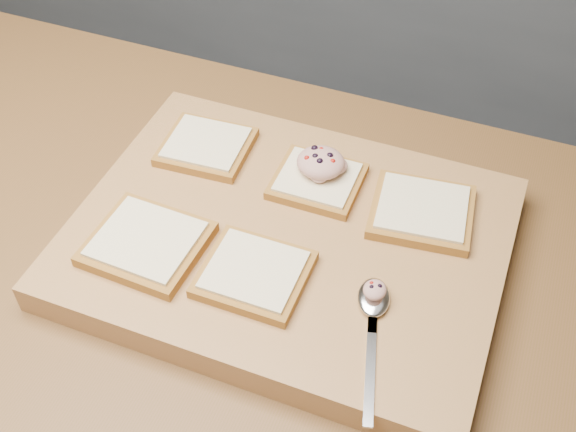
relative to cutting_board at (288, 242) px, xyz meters
name	(u,v)px	position (x,y,z in m)	size (l,w,h in m)	color
back_counter	(435,9)	(-0.07, 1.37, -0.45)	(3.60, 0.62, 0.94)	slate
cutting_board	(288,242)	(0.00, 0.00, 0.00)	(0.52, 0.40, 0.04)	#B77D4E
bread_far_left	(206,146)	(-0.16, 0.10, 0.03)	(0.12, 0.11, 0.02)	#A46B2A
bread_far_center	(317,181)	(0.01, 0.09, 0.03)	(0.11, 0.10, 0.02)	#A46B2A
bread_far_right	(422,211)	(0.15, 0.08, 0.03)	(0.14, 0.13, 0.02)	#A46B2A
bread_near_left	(147,243)	(-0.15, -0.09, 0.03)	(0.14, 0.13, 0.02)	#A46B2A
bread_near_center	(254,273)	(-0.01, -0.08, 0.03)	(0.12, 0.11, 0.02)	#A46B2A
tuna_salad_dollop	(321,162)	(0.01, 0.10, 0.05)	(0.06, 0.06, 0.03)	tan
spoon	(373,307)	(0.13, -0.08, 0.03)	(0.07, 0.18, 0.01)	silver
spoon_salad	(375,290)	(0.13, -0.06, 0.04)	(0.03, 0.03, 0.02)	tan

